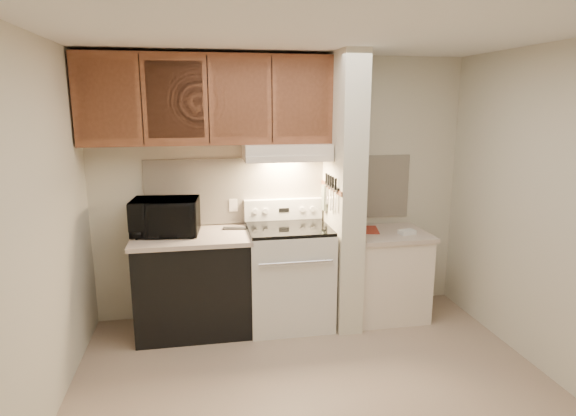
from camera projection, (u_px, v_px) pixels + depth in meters
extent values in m
plane|color=tan|center=(317.00, 392.00, 3.51)|extent=(3.60, 3.60, 0.00)
plane|color=white|center=(323.00, 30.00, 2.97)|extent=(3.60, 3.60, 0.00)
cube|color=beige|center=(282.00, 188.00, 4.68)|extent=(3.60, 2.50, 0.02)
cube|color=beige|center=(32.00, 239.00, 2.92)|extent=(0.02, 3.00, 2.50)
cube|color=beige|center=(556.00, 215.00, 3.56)|extent=(0.02, 3.00, 2.50)
cube|color=white|center=(282.00, 190.00, 4.67)|extent=(2.60, 0.02, 0.63)
cube|color=silver|center=(289.00, 277.00, 4.52)|extent=(0.76, 0.65, 0.92)
cube|color=black|center=(295.00, 285.00, 4.21)|extent=(0.50, 0.01, 0.30)
cylinder|color=silver|center=(296.00, 263.00, 4.12)|extent=(0.65, 0.02, 0.02)
cube|color=black|center=(289.00, 228.00, 4.42)|extent=(0.74, 0.64, 0.03)
cube|color=silver|center=(283.00, 209.00, 4.67)|extent=(0.76, 0.08, 0.20)
cube|color=black|center=(284.00, 210.00, 4.63)|extent=(0.10, 0.01, 0.04)
cylinder|color=silver|center=(255.00, 211.00, 4.57)|extent=(0.05, 0.02, 0.05)
cylinder|color=silver|center=(266.00, 211.00, 4.59)|extent=(0.05, 0.02, 0.05)
cylinder|color=silver|center=(302.00, 209.00, 4.65)|extent=(0.05, 0.02, 0.05)
cylinder|color=silver|center=(312.00, 209.00, 4.67)|extent=(0.05, 0.02, 0.05)
cube|color=black|center=(194.00, 285.00, 4.38)|extent=(1.00, 0.63, 0.87)
cube|color=beige|center=(191.00, 237.00, 4.28)|extent=(1.04, 0.67, 0.04)
cube|color=black|center=(235.00, 228.00, 4.48)|extent=(0.24, 0.11, 0.02)
cylinder|color=#225A52|center=(153.00, 225.00, 4.42)|extent=(0.09, 0.09, 0.10)
cube|color=#F0E0CD|center=(233.00, 205.00, 4.60)|extent=(0.08, 0.01, 0.12)
imported|color=black|center=(165.00, 217.00, 4.27)|extent=(0.61, 0.44, 0.32)
cube|color=beige|center=(343.00, 193.00, 4.43)|extent=(0.22, 0.70, 2.50)
cube|color=brown|center=(331.00, 188.00, 4.40)|extent=(0.01, 0.70, 0.04)
cube|color=black|center=(332.00, 186.00, 4.35)|extent=(0.02, 0.42, 0.04)
cube|color=silver|center=(335.00, 201.00, 4.21)|extent=(0.01, 0.03, 0.16)
cylinder|color=black|center=(336.00, 184.00, 4.18)|extent=(0.02, 0.02, 0.10)
cube|color=silver|center=(333.00, 200.00, 4.29)|extent=(0.01, 0.04, 0.18)
cylinder|color=black|center=(333.00, 182.00, 4.26)|extent=(0.02, 0.02, 0.10)
cube|color=silver|center=(331.00, 200.00, 4.36)|extent=(0.01, 0.04, 0.20)
cylinder|color=black|center=(331.00, 181.00, 4.33)|extent=(0.02, 0.02, 0.10)
cube|color=silver|center=(328.00, 196.00, 4.45)|extent=(0.01, 0.04, 0.16)
cylinder|color=black|center=(329.00, 180.00, 4.41)|extent=(0.02, 0.02, 0.10)
cube|color=silver|center=(326.00, 195.00, 4.53)|extent=(0.01, 0.04, 0.18)
cylinder|color=black|center=(326.00, 178.00, 4.48)|extent=(0.02, 0.02, 0.10)
cube|color=slate|center=(324.00, 198.00, 4.59)|extent=(0.03, 0.10, 0.24)
cube|color=#F0E0CD|center=(386.00, 276.00, 4.70)|extent=(0.70, 0.60, 0.81)
cube|color=beige|center=(388.00, 234.00, 4.61)|extent=(0.74, 0.64, 0.04)
cube|color=maroon|center=(367.00, 230.00, 4.67)|extent=(0.27, 0.33, 0.01)
cube|color=white|center=(407.00, 232.00, 4.53)|extent=(0.16, 0.12, 0.04)
cube|color=#F0E0CD|center=(286.00, 152.00, 4.39)|extent=(0.78, 0.44, 0.15)
cube|color=#F0E0CD|center=(290.00, 159.00, 4.20)|extent=(0.78, 0.04, 0.06)
cube|color=brown|center=(208.00, 100.00, 4.21)|extent=(2.18, 0.33, 0.77)
cube|color=brown|center=(107.00, 100.00, 3.91)|extent=(0.46, 0.01, 0.63)
cube|color=black|center=(141.00, 100.00, 3.96)|extent=(0.01, 0.01, 0.73)
cube|color=brown|center=(175.00, 100.00, 4.01)|extent=(0.46, 0.01, 0.63)
cube|color=black|center=(208.00, 100.00, 4.06)|extent=(0.01, 0.01, 0.73)
cube|color=brown|center=(240.00, 100.00, 4.11)|extent=(0.46, 0.01, 0.63)
cube|color=black|center=(272.00, 100.00, 4.15)|extent=(0.01, 0.01, 0.73)
cube|color=brown|center=(303.00, 100.00, 4.20)|extent=(0.46, 0.01, 0.63)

